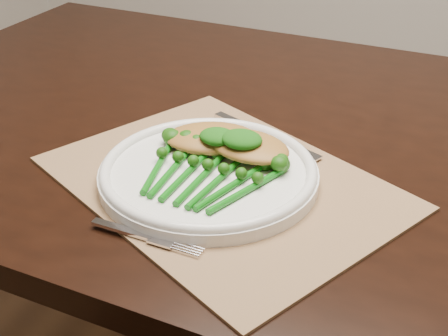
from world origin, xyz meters
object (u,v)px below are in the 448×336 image
at_px(dining_table, 295,312).
at_px(broccolini_bundle, 201,178).
at_px(dinner_plate, 209,172).
at_px(chicken_fillet_left, 212,138).
at_px(placemat, 222,182).

xyz_separation_m(dining_table, broccolini_bundle, (-0.09, -0.22, 0.40)).
xyz_separation_m(dinner_plate, chicken_fillet_left, (-0.02, 0.06, 0.02)).
height_order(dinner_plate, chicken_fillet_left, chicken_fillet_left).
relative_size(dining_table, broccolini_bundle, 8.83).
height_order(dining_table, chicken_fillet_left, chicken_fillet_left).
relative_size(dining_table, placemat, 3.57).
bearing_deg(placemat, dining_table, 96.19).
xyz_separation_m(placemat, broccolini_bundle, (-0.01, -0.04, 0.02)).
xyz_separation_m(placemat, chicken_fillet_left, (-0.04, 0.06, 0.03)).
bearing_deg(placemat, dinner_plate, -133.35).
bearing_deg(dinner_plate, broccolini_bundle, -85.87).
distance_m(dining_table, chicken_fillet_left, 0.44).
bearing_deg(dining_table, placemat, -108.25).
bearing_deg(placemat, broccolini_bundle, -84.53).
distance_m(dining_table, placemat, 0.42).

